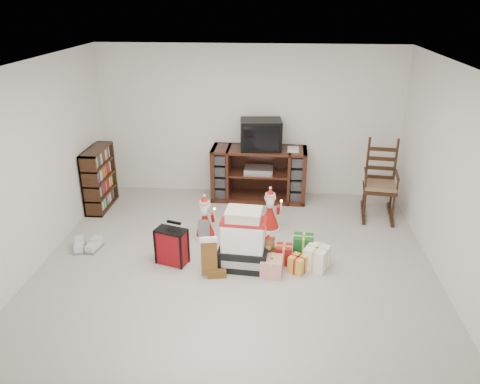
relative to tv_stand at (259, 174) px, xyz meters
name	(u,v)px	position (x,y,z in m)	size (l,w,h in m)	color
room	(235,176)	(-0.19, -2.19, 0.80)	(5.01, 5.01, 2.51)	beige
tv_stand	(259,174)	(0.00, 0.00, 0.00)	(1.56, 0.58, 0.89)	#3F1B12
bookshelf	(100,179)	(-2.52, -0.55, 0.03)	(0.27, 0.81, 0.99)	#341C0E
rocking_chair	(379,189)	(1.88, -0.43, -0.02)	(0.59, 0.87, 1.24)	#341C0E
gift_pile	(244,243)	(-0.09, -2.16, -0.11)	(0.65, 0.49, 0.77)	black
red_suitcase	(172,246)	(-1.01, -2.17, -0.20)	(0.41, 0.30, 0.57)	maroon
stocking	(209,257)	(-0.49, -2.42, -0.18)	(0.25, 0.11, 0.53)	#0B6A1D
teddy_bear	(268,251)	(0.22, -2.06, -0.28)	(0.26, 0.23, 0.38)	brown
santa_figurine	(270,214)	(0.21, -1.13, -0.19)	(0.32, 0.31, 0.66)	#B41A13
mrs_claus_figurine	(205,222)	(-0.69, -1.44, -0.19)	(0.32, 0.30, 0.65)	#B41A13
sneaker_pair	(87,246)	(-2.24, -1.92, -0.39)	(0.39, 0.33, 0.11)	silver
gift_cluster	(297,259)	(0.58, -2.13, -0.32)	(0.70, 0.80, 0.24)	#AA1316
crt_television	(261,134)	(0.02, 0.00, 0.68)	(0.69, 0.53, 0.48)	black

